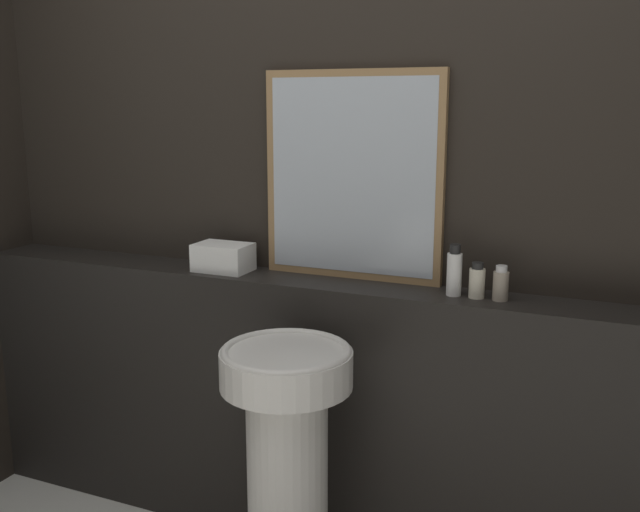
# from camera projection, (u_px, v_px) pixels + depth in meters

# --- Properties ---
(wall_back) EXTENTS (8.00, 0.06, 2.50)m
(wall_back) POSITION_uv_depth(u_px,v_px,m) (347.00, 198.00, 2.48)
(wall_back) COLOR black
(wall_back) RESTS_ON ground_plane
(vanity_counter) EXTENTS (2.88, 0.22, 0.98)m
(vanity_counter) POSITION_uv_depth(u_px,v_px,m) (331.00, 416.00, 2.52)
(vanity_counter) COLOR black
(vanity_counter) RESTS_ON ground_plane
(pedestal_sink) EXTENTS (0.40, 0.40, 0.86)m
(pedestal_sink) POSITION_uv_depth(u_px,v_px,m) (287.00, 457.00, 2.19)
(pedestal_sink) COLOR silver
(pedestal_sink) RESTS_ON ground_plane
(mirror) EXTENTS (0.63, 0.03, 0.70)m
(mirror) POSITION_uv_depth(u_px,v_px,m) (352.00, 176.00, 2.41)
(mirror) COLOR #937047
(mirror) RESTS_ON vanity_counter
(towel_stack) EXTENTS (0.20, 0.14, 0.10)m
(towel_stack) POSITION_uv_depth(u_px,v_px,m) (223.00, 257.00, 2.57)
(towel_stack) COLOR white
(towel_stack) RESTS_ON vanity_counter
(shampoo_bottle) EXTENTS (0.05, 0.05, 0.16)m
(shampoo_bottle) POSITION_uv_depth(u_px,v_px,m) (454.00, 272.00, 2.24)
(shampoo_bottle) COLOR white
(shampoo_bottle) RESTS_ON vanity_counter
(conditioner_bottle) EXTENTS (0.05, 0.05, 0.11)m
(conditioner_bottle) POSITION_uv_depth(u_px,v_px,m) (477.00, 281.00, 2.21)
(conditioner_bottle) COLOR beige
(conditioner_bottle) RESTS_ON vanity_counter
(lotion_bottle) EXTENTS (0.05, 0.05, 0.11)m
(lotion_bottle) POSITION_uv_depth(u_px,v_px,m) (501.00, 284.00, 2.19)
(lotion_bottle) COLOR gray
(lotion_bottle) RESTS_ON vanity_counter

